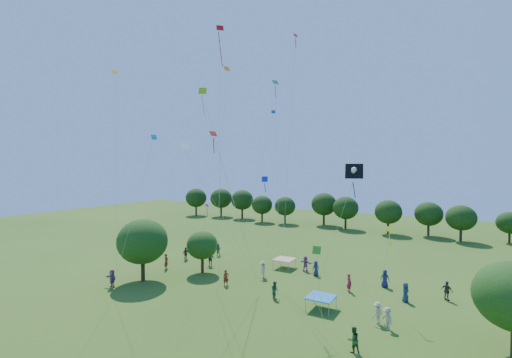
% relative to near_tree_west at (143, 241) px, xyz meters
% --- Properties ---
extents(near_tree_west, '(5.22, 5.22, 6.54)m').
position_rel_near_tree_west_xyz_m(near_tree_west, '(0.00, 0.00, 0.00)').
color(near_tree_west, '#422B19').
rests_on(near_tree_west, ground).
extents(near_tree_north, '(3.53, 3.53, 4.73)m').
position_rel_near_tree_west_xyz_m(near_tree_north, '(3.60, 5.40, -1.06)').
color(near_tree_north, '#422B19').
rests_on(near_tree_north, ground).
extents(treeline, '(88.01, 8.77, 6.77)m').
position_rel_near_tree_west_xyz_m(treeline, '(12.20, 41.17, -0.10)').
color(treeline, '#422B19').
rests_on(treeline, ground).
extents(tent_red_stripe, '(2.20, 2.20, 1.10)m').
position_rel_near_tree_west_xyz_m(tent_red_stripe, '(10.95, 11.62, -3.15)').
color(tent_red_stripe, red).
rests_on(tent_red_stripe, ground).
extents(tent_blue, '(2.20, 2.20, 1.10)m').
position_rel_near_tree_west_xyz_m(tent_blue, '(18.69, 2.46, -3.15)').
color(tent_blue, '#1C71B7').
rests_on(tent_blue, ground).
extents(crowd_person_0, '(0.88, 0.89, 1.65)m').
position_rel_near_tree_west_xyz_m(crowd_person_0, '(15.21, 10.74, -3.36)').
color(crowd_person_0, navy).
rests_on(crowd_person_0, ground).
extents(crowd_person_1, '(0.67, 0.70, 1.60)m').
position_rel_near_tree_west_xyz_m(crowd_person_1, '(8.41, 3.20, -3.39)').
color(crowd_person_1, maroon).
rests_on(crowd_person_1, ground).
extents(crowd_person_2, '(0.88, 0.91, 1.67)m').
position_rel_near_tree_west_xyz_m(crowd_person_2, '(22.75, -2.91, -3.35)').
color(crowd_person_2, '#225023').
rests_on(crowd_person_2, ground).
extents(crowd_person_3, '(1.06, 1.10, 1.62)m').
position_rel_near_tree_west_xyz_m(crowd_person_3, '(24.12, 1.54, -3.38)').
color(crowd_person_3, '#A7A486').
rests_on(crowd_person_3, ground).
extents(crowd_person_4, '(1.11, 0.88, 1.73)m').
position_rel_near_tree_west_xyz_m(crowd_person_4, '(27.86, 9.98, -3.32)').
color(crowd_person_4, '#3E3732').
rests_on(crowd_person_4, ground).
extents(crowd_person_5, '(1.70, 0.84, 1.74)m').
position_rel_near_tree_west_xyz_m(crowd_person_5, '(13.57, 11.80, -3.32)').
color(crowd_person_5, '#91548D').
rests_on(crowd_person_5, ground).
extents(crowd_person_6, '(0.77, 0.96, 1.71)m').
position_rel_near_tree_west_xyz_m(crowd_person_6, '(24.66, 7.77, -3.33)').
color(crowd_person_6, navy).
rests_on(crowd_person_6, ground).
extents(crowd_person_7, '(0.76, 0.74, 1.74)m').
position_rel_near_tree_west_xyz_m(crowd_person_7, '(19.68, 7.70, -3.32)').
color(crowd_person_7, maroon).
rests_on(crowd_person_7, ground).
extents(crowd_person_8, '(0.89, 0.65, 1.61)m').
position_rel_near_tree_west_xyz_m(crowd_person_8, '(0.85, 12.14, -3.38)').
color(crowd_person_8, '#2A5D28').
rests_on(crowd_person_8, ground).
extents(crowd_person_9, '(0.93, 1.19, 1.67)m').
position_rel_near_tree_west_xyz_m(crowd_person_9, '(23.33, 2.12, -3.35)').
color(crowd_person_9, '#C3AD9C').
rests_on(crowd_person_9, ground).
extents(crowd_person_10, '(0.59, 1.04, 1.68)m').
position_rel_near_tree_west_xyz_m(crowd_person_10, '(-1.49, 8.31, -3.35)').
color(crowd_person_10, '#3C3330').
rests_on(crowd_person_10, ground).
extents(crowd_person_11, '(1.75, 0.83, 1.80)m').
position_rel_near_tree_west_xyz_m(crowd_person_11, '(-1.11, -2.94, -3.29)').
color(crowd_person_11, '#874F79').
rests_on(crowd_person_11, ground).
extents(crowd_person_12, '(0.87, 0.48, 1.75)m').
position_rel_near_tree_west_xyz_m(crowd_person_12, '(22.44, 10.75, -3.31)').
color(crowd_person_12, navy).
rests_on(crowd_person_12, ground).
extents(crowd_person_13, '(0.64, 0.79, 1.83)m').
position_rel_near_tree_west_xyz_m(crowd_person_13, '(-0.83, 4.22, -3.28)').
color(crowd_person_13, maroon).
rests_on(crowd_person_13, ground).
extents(crowd_person_14, '(0.88, 0.77, 1.57)m').
position_rel_near_tree_west_xyz_m(crowd_person_14, '(14.25, 2.63, -3.40)').
color(crowd_person_14, '#245534').
rests_on(crowd_person_14, ground).
extents(crowd_person_15, '(0.58, 1.21, 1.82)m').
position_rel_near_tree_west_xyz_m(crowd_person_15, '(10.49, 7.14, -3.28)').
color(crowd_person_15, beige).
rests_on(crowd_person_15, ground).
extents(crowd_person_16, '(1.14, 0.93, 1.78)m').
position_rel_near_tree_west_xyz_m(crowd_person_16, '(2.92, 7.70, -3.30)').
color(crowd_person_16, '#3A332F').
rests_on(crowd_person_16, ground).
extents(pirate_kite, '(4.00, 0.97, 10.95)m').
position_rel_near_tree_west_xyz_m(pirate_kite, '(21.81, 0.42, 7.40)').
color(pirate_kite, black).
extents(red_high_kite, '(2.16, 3.14, 23.55)m').
position_rel_near_tree_west_xyz_m(red_high_kite, '(10.03, 0.06, 15.48)').
color(red_high_kite, red).
extents(small_kite_0, '(2.72, 2.73, 22.51)m').
position_rel_near_tree_west_xyz_m(small_kite_0, '(15.07, 4.18, 12.25)').
color(small_kite_0, red).
extents(small_kite_1, '(2.28, 0.94, 20.18)m').
position_rel_near_tree_west_xyz_m(small_kite_1, '(9.13, 1.90, 12.30)').
color(small_kite_1, orange).
extents(small_kite_2, '(0.61, 8.25, 16.47)m').
position_rel_near_tree_west_xyz_m(small_kite_2, '(12.32, -3.59, 9.77)').
color(small_kite_2, '#A0C511').
extents(small_kite_3, '(1.52, 1.65, 19.64)m').
position_rel_near_tree_west_xyz_m(small_kite_3, '(12.43, 6.44, 12.37)').
color(small_kite_3, '#188636').
extents(small_kite_4, '(4.78, 0.72, 17.28)m').
position_rel_near_tree_west_xyz_m(small_kite_4, '(8.78, 10.30, 9.30)').
color(small_kite_4, blue).
extents(small_kite_5, '(0.43, 1.44, 5.80)m').
position_rel_near_tree_west_xyz_m(small_kite_5, '(0.14, 10.54, 1.79)').
color(small_kite_5, '#68178E').
extents(small_kite_6, '(1.33, 9.36, 12.46)m').
position_rel_near_tree_west_xyz_m(small_kite_6, '(11.31, -4.09, 6.93)').
color(small_kite_6, white).
extents(small_kite_7, '(5.60, 0.53, 13.49)m').
position_rel_near_tree_west_xyz_m(small_kite_7, '(4.49, -3.76, 7.07)').
color(small_kite_7, '#0DB2CE').
extents(small_kite_8, '(0.60, 6.81, 13.52)m').
position_rel_near_tree_west_xyz_m(small_kite_8, '(11.93, -2.11, 7.72)').
color(small_kite_8, red).
extents(small_kite_9, '(1.05, 1.07, 19.98)m').
position_rel_near_tree_west_xyz_m(small_kite_9, '(0.22, -3.33, 11.49)').
color(small_kite_9, '#FAA40D').
extents(small_kite_10, '(1.21, 1.79, 5.81)m').
position_rel_near_tree_west_xyz_m(small_kite_10, '(23.64, 4.94, 1.87)').
color(small_kite_10, '#CCFD16').
extents(small_kite_11, '(0.94, 3.28, 6.08)m').
position_rel_near_tree_west_xyz_m(small_kite_11, '(21.27, -5.59, 2.03)').
color(small_kite_11, '#328F1A').
extents(small_kite_12, '(5.62, 1.30, 9.96)m').
position_rel_near_tree_west_xyz_m(small_kite_12, '(16.51, -1.71, 4.79)').
color(small_kite_12, '#1423CD').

